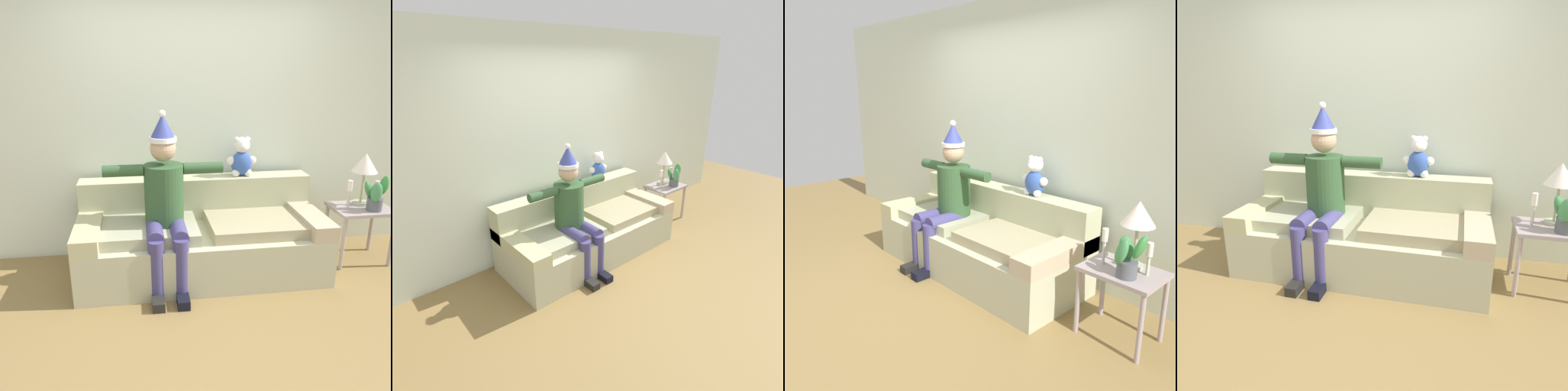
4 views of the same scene
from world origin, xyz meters
TOP-DOWN VIEW (x-y plane):
  - ground_plane at (0.00, 0.00)m, footprint 10.00×10.00m
  - back_wall at (0.00, 1.55)m, footprint 7.00×0.10m
  - couch at (0.00, 1.01)m, footprint 2.21×0.92m
  - person_seated at (-0.33, 0.84)m, footprint 1.02×0.77m
  - teddy_bear at (0.44, 1.30)m, footprint 0.29×0.17m
  - side_table at (1.56, 0.99)m, footprint 0.56×0.42m
  - table_lamp at (1.59, 1.07)m, footprint 0.24×0.24m
  - potted_plant at (1.63, 0.90)m, footprint 0.26×0.23m
  - candle_tall at (1.41, 0.97)m, footprint 0.04×0.04m
  - candle_short at (1.72, 1.03)m, footprint 0.04×0.04m

SIDE VIEW (x-z plane):
  - ground_plane at x=0.00m, z-range 0.00..0.00m
  - couch at x=0.00m, z-range -0.09..0.74m
  - side_table at x=1.56m, z-range 0.18..0.74m
  - potted_plant at x=1.63m, z-range 0.53..0.87m
  - candle_short at x=1.72m, z-range 0.59..0.83m
  - candle_tall at x=1.41m, z-range 0.59..0.87m
  - person_seated at x=-0.33m, z-range 0.01..1.52m
  - table_lamp at x=1.59m, z-range 0.69..1.20m
  - teddy_bear at x=0.44m, z-range 0.81..1.19m
  - back_wall at x=0.00m, z-range 0.00..2.70m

